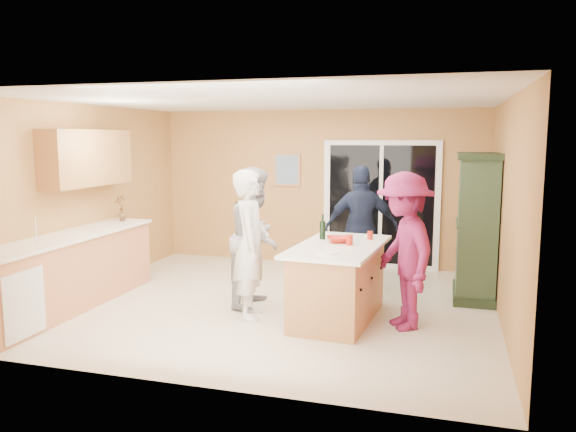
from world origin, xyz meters
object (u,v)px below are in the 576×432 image
(woman_navy, at_px, (362,228))
(woman_magenta, at_px, (404,251))
(kitchen_island, at_px, (338,285))
(green_hutch, at_px, (477,229))
(woman_grey, at_px, (256,237))
(woman_white, at_px, (251,244))

(woman_navy, relative_size, woman_magenta, 0.99)
(kitchen_island, relative_size, green_hutch, 0.92)
(kitchen_island, bearing_deg, woman_grey, 169.80)
(woman_navy, xyz_separation_m, woman_magenta, (0.70, -1.48, 0.00))
(green_hutch, xyz_separation_m, woman_white, (-2.61, -1.57, -0.06))
(kitchen_island, bearing_deg, green_hutch, 45.74)
(kitchen_island, height_order, woman_grey, woman_grey)
(woman_white, height_order, woman_navy, woman_white)
(woman_grey, distance_m, woman_magenta, 1.93)
(green_hutch, relative_size, woman_white, 1.10)
(green_hutch, xyz_separation_m, woman_navy, (-1.53, 0.02, -0.07))
(green_hutch, xyz_separation_m, woman_magenta, (-0.83, -1.46, -0.06))
(green_hutch, height_order, woman_magenta, green_hutch)
(green_hutch, bearing_deg, woman_magenta, -119.57)
(kitchen_island, relative_size, woman_grey, 1.00)
(woman_grey, height_order, woman_navy, woman_grey)
(woman_navy, bearing_deg, kitchen_island, 70.16)
(woman_magenta, bearing_deg, green_hutch, 124.41)
(woman_grey, xyz_separation_m, woman_navy, (1.19, 1.11, -0.01))
(woman_navy, bearing_deg, woman_magenta, 97.85)
(green_hutch, bearing_deg, woman_white, -148.95)
(woman_white, height_order, woman_grey, woman_grey)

